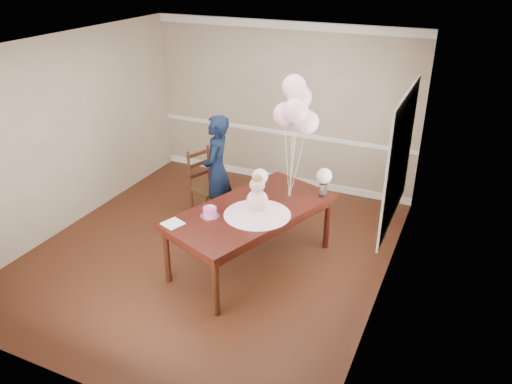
% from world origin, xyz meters
% --- Properties ---
extents(floor, '(4.50, 5.00, 0.00)m').
position_xyz_m(floor, '(0.00, 0.00, 0.00)').
color(floor, black).
rests_on(floor, ground).
extents(ceiling, '(4.50, 5.00, 0.02)m').
position_xyz_m(ceiling, '(0.00, 0.00, 2.70)').
color(ceiling, white).
rests_on(ceiling, wall_back).
extents(wall_back, '(4.50, 0.02, 2.70)m').
position_xyz_m(wall_back, '(0.00, 2.50, 1.35)').
color(wall_back, gray).
rests_on(wall_back, floor).
extents(wall_front, '(4.50, 0.02, 2.70)m').
position_xyz_m(wall_front, '(0.00, -2.50, 1.35)').
color(wall_front, gray).
rests_on(wall_front, floor).
extents(wall_left, '(0.02, 5.00, 2.70)m').
position_xyz_m(wall_left, '(-2.25, 0.00, 1.35)').
color(wall_left, gray).
rests_on(wall_left, floor).
extents(wall_right, '(0.02, 5.00, 2.70)m').
position_xyz_m(wall_right, '(2.25, 0.00, 1.35)').
color(wall_right, gray).
rests_on(wall_right, floor).
extents(chair_rail_trim, '(4.50, 0.02, 0.07)m').
position_xyz_m(chair_rail_trim, '(0.00, 2.49, 0.90)').
color(chair_rail_trim, white).
rests_on(chair_rail_trim, wall_back).
extents(crown_molding, '(4.50, 0.02, 0.12)m').
position_xyz_m(crown_molding, '(0.00, 2.49, 2.63)').
color(crown_molding, silver).
rests_on(crown_molding, wall_back).
extents(baseboard_trim, '(4.50, 0.02, 0.12)m').
position_xyz_m(baseboard_trim, '(0.00, 2.49, 0.06)').
color(baseboard_trim, white).
rests_on(baseboard_trim, floor).
extents(window_frame, '(0.02, 1.66, 1.56)m').
position_xyz_m(window_frame, '(2.23, 0.50, 1.55)').
color(window_frame, silver).
rests_on(window_frame, wall_right).
extents(window_blinds, '(0.01, 1.50, 1.40)m').
position_xyz_m(window_blinds, '(2.21, 0.50, 1.55)').
color(window_blinds, white).
rests_on(window_blinds, wall_right).
extents(dining_table_top, '(1.75, 2.38, 0.05)m').
position_xyz_m(dining_table_top, '(0.61, -0.02, 0.78)').
color(dining_table_top, black).
rests_on(dining_table_top, table_leg_fl).
extents(table_apron, '(1.61, 2.24, 0.11)m').
position_xyz_m(table_apron, '(0.61, -0.02, 0.70)').
color(table_apron, black).
rests_on(table_apron, table_leg_fl).
extents(table_leg_fl, '(0.10, 0.10, 0.75)m').
position_xyz_m(table_leg_fl, '(-0.15, -0.79, 0.37)').
color(table_leg_fl, black).
rests_on(table_leg_fl, floor).
extents(table_leg_fr, '(0.10, 0.10, 0.75)m').
position_xyz_m(table_leg_fr, '(0.69, -1.10, 0.37)').
color(table_leg_fr, black).
rests_on(table_leg_fr, floor).
extents(table_leg_bl, '(0.10, 0.10, 0.75)m').
position_xyz_m(table_leg_bl, '(0.53, 1.06, 0.37)').
color(table_leg_bl, black).
rests_on(table_leg_bl, floor).
extents(table_leg_br, '(0.10, 0.10, 0.75)m').
position_xyz_m(table_leg_br, '(1.37, 0.75, 0.37)').
color(table_leg_br, black).
rests_on(table_leg_br, floor).
extents(baby_skirt, '(1.04, 1.04, 0.11)m').
position_xyz_m(baby_skirt, '(0.74, -0.13, 0.86)').
color(baby_skirt, '#FFBBDC').
rests_on(baby_skirt, dining_table_top).
extents(baby_torso, '(0.26, 0.26, 0.26)m').
position_xyz_m(baby_torso, '(0.74, -0.13, 0.99)').
color(baby_torso, '#FFA1D2').
rests_on(baby_torso, baby_skirt).
extents(baby_head, '(0.18, 0.18, 0.18)m').
position_xyz_m(baby_head, '(0.74, -0.13, 1.20)').
color(baby_head, tan).
rests_on(baby_head, baby_torso).
extents(baby_hair, '(0.13, 0.13, 0.13)m').
position_xyz_m(baby_hair, '(0.74, -0.13, 1.26)').
color(baby_hair, brown).
rests_on(baby_hair, baby_head).
extents(cake_platter, '(0.30, 0.30, 0.01)m').
position_xyz_m(cake_platter, '(0.24, -0.40, 0.81)').
color(cake_platter, silver).
rests_on(cake_platter, dining_table_top).
extents(birthday_cake, '(0.21, 0.21, 0.11)m').
position_xyz_m(birthday_cake, '(0.24, -0.40, 0.86)').
color(birthday_cake, '#D54390').
rests_on(birthday_cake, cake_platter).
extents(cake_flower_a, '(0.03, 0.03, 0.03)m').
position_xyz_m(cake_flower_a, '(0.24, -0.40, 0.93)').
color(cake_flower_a, silver).
rests_on(cake_flower_a, birthday_cake).
extents(cake_flower_b, '(0.03, 0.03, 0.03)m').
position_xyz_m(cake_flower_b, '(0.28, -0.39, 0.93)').
color(cake_flower_b, white).
rests_on(cake_flower_b, birthday_cake).
extents(rose_vase_near, '(0.14, 0.14, 0.17)m').
position_xyz_m(rose_vase_near, '(0.57, 0.34, 0.89)').
color(rose_vase_near, white).
rests_on(rose_vase_near, dining_table_top).
extents(roses_near, '(0.20, 0.20, 0.20)m').
position_xyz_m(roses_near, '(0.57, 0.34, 1.08)').
color(roses_near, silver).
rests_on(roses_near, rose_vase_near).
extents(rose_vase_far, '(0.14, 0.14, 0.17)m').
position_xyz_m(rose_vase_far, '(1.31, 0.69, 0.89)').
color(rose_vase_far, silver).
rests_on(rose_vase_far, dining_table_top).
extents(roses_far, '(0.20, 0.20, 0.20)m').
position_xyz_m(roses_far, '(1.31, 0.69, 1.08)').
color(roses_far, beige).
rests_on(roses_far, rose_vase_far).
extents(napkin, '(0.27, 0.27, 0.01)m').
position_xyz_m(napkin, '(-0.06, -0.74, 0.81)').
color(napkin, white).
rests_on(napkin, dining_table_top).
extents(balloon_weight, '(0.05, 0.05, 0.02)m').
position_xyz_m(balloon_weight, '(0.92, 0.49, 0.81)').
color(balloon_weight, white).
rests_on(balloon_weight, dining_table_top).
extents(balloon_a, '(0.30, 0.30, 0.30)m').
position_xyz_m(balloon_a, '(0.81, 0.53, 1.87)').
color(balloon_a, '#E8A4C6').
rests_on(balloon_a, balloon_ribbon_a).
extents(balloon_b, '(0.30, 0.30, 0.30)m').
position_xyz_m(balloon_b, '(1.00, 0.41, 1.98)').
color(balloon_b, '#FFB4D2').
rests_on(balloon_b, balloon_ribbon_b).
extents(balloon_c, '(0.30, 0.30, 0.30)m').
position_xyz_m(balloon_c, '(0.97, 0.59, 2.09)').
color(balloon_c, '#D899B8').
rests_on(balloon_c, balloon_ribbon_c).
extents(balloon_d, '(0.30, 0.30, 0.30)m').
position_xyz_m(balloon_d, '(0.88, 0.64, 2.19)').
color(balloon_d, '#FDB3D0').
rests_on(balloon_d, balloon_ribbon_d).
extents(balloon_e, '(0.30, 0.30, 0.30)m').
position_xyz_m(balloon_e, '(1.10, 0.52, 1.82)').
color(balloon_e, '#F8B0C4').
rests_on(balloon_e, balloon_ribbon_e).
extents(balloon_ribbon_a, '(0.09, 0.04, 0.89)m').
position_xyz_m(balloon_ribbon_a, '(0.86, 0.51, 1.26)').
color(balloon_ribbon_a, white).
rests_on(balloon_ribbon_a, balloon_weight).
extents(balloon_ribbon_b, '(0.09, 0.09, 1.00)m').
position_xyz_m(balloon_ribbon_b, '(0.96, 0.45, 1.32)').
color(balloon_ribbon_b, white).
rests_on(balloon_ribbon_b, balloon_weight).
extents(balloon_ribbon_c, '(0.06, 0.09, 1.11)m').
position_xyz_m(balloon_ribbon_c, '(0.94, 0.54, 1.37)').
color(balloon_ribbon_c, white).
rests_on(balloon_ribbon_c, balloon_weight).
extents(balloon_ribbon_d, '(0.05, 0.13, 1.21)m').
position_xyz_m(balloon_ribbon_d, '(0.90, 0.57, 1.42)').
color(balloon_ribbon_d, white).
rests_on(balloon_ribbon_d, balloon_weight).
extents(balloon_ribbon_e, '(0.17, 0.02, 0.83)m').
position_xyz_m(balloon_ribbon_e, '(1.01, 0.51, 1.24)').
color(balloon_ribbon_e, white).
rests_on(balloon_ribbon_e, balloon_weight).
extents(dining_chair_seat, '(0.58, 0.58, 0.05)m').
position_xyz_m(dining_chair_seat, '(-0.51, 0.87, 0.46)').
color(dining_chair_seat, '#321C0D').
rests_on(dining_chair_seat, chair_leg_fl).
extents(chair_leg_fl, '(0.05, 0.05, 0.44)m').
position_xyz_m(chair_leg_fl, '(-0.75, 0.76, 0.22)').
color(chair_leg_fl, '#351E0E').
rests_on(chair_leg_fl, floor).
extents(chair_leg_fr, '(0.05, 0.05, 0.44)m').
position_xyz_m(chair_leg_fr, '(-0.40, 0.63, 0.22)').
color(chair_leg_fr, '#3A170F').
rests_on(chair_leg_fr, floor).
extents(chair_leg_bl, '(0.05, 0.05, 0.44)m').
position_xyz_m(chair_leg_bl, '(-0.61, 1.11, 0.22)').
color(chair_leg_bl, '#38190F').
rests_on(chair_leg_bl, floor).
extents(chair_leg_br, '(0.05, 0.05, 0.44)m').
position_xyz_m(chair_leg_br, '(-0.27, 0.97, 0.22)').
color(chair_leg_br, '#32180D').
rests_on(chair_leg_br, floor).
extents(chair_back_post_l, '(0.05, 0.05, 0.57)m').
position_xyz_m(chair_back_post_l, '(-0.77, 0.77, 0.76)').
color(chair_back_post_l, '#3C2010').
rests_on(chair_back_post_l, dining_chair_seat).
extents(chair_back_post_r, '(0.05, 0.05, 0.57)m').
position_xyz_m(chair_back_post_r, '(-0.63, 1.12, 0.76)').
color(chair_back_post_r, '#3D1510').
rests_on(chair_back_post_r, dining_chair_seat).
extents(chair_slat_low, '(0.18, 0.39, 0.05)m').
position_xyz_m(chair_slat_low, '(-0.70, 0.94, 0.63)').
color(chair_slat_low, black).
rests_on(chair_slat_low, dining_chair_seat).
extents(chair_slat_mid, '(0.18, 0.39, 0.05)m').
position_xyz_m(chair_slat_mid, '(-0.70, 0.94, 0.80)').
color(chair_slat_mid, '#331A0E').
rests_on(chair_slat_mid, dining_chair_seat).
extents(chair_slat_top, '(0.18, 0.39, 0.05)m').
position_xyz_m(chair_slat_top, '(-0.70, 0.94, 0.96)').
color(chair_slat_top, '#3B1D10').
rests_on(chair_slat_top, dining_chair_seat).
extents(woman, '(0.52, 0.67, 1.64)m').
position_xyz_m(woman, '(-0.31, 0.80, 0.82)').
color(woman, black).
rests_on(woman, floor).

